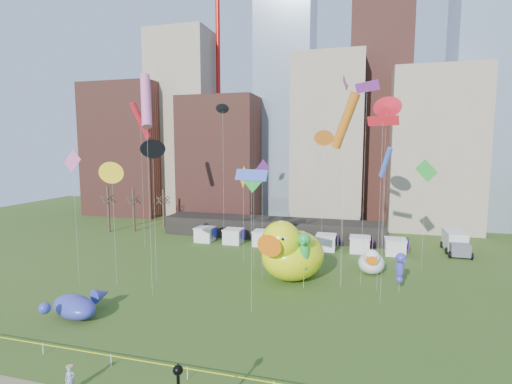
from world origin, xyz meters
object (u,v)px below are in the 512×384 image
(whale_inflatable, at_px, (76,306))
(woman, at_px, (70,379))
(seahorse_green, at_px, (304,249))
(box_truck, at_px, (455,242))
(big_duck, at_px, (290,252))
(small_duck, at_px, (371,262))
(seahorse_purple, at_px, (400,265))

(whale_inflatable, xyz_separation_m, woman, (7.48, -9.37, -0.22))
(seahorse_green, bearing_deg, box_truck, 46.96)
(big_duck, height_order, small_duck, big_duck)
(big_duck, distance_m, seahorse_purple, 12.12)
(seahorse_green, bearing_deg, small_duck, 44.35)
(seahorse_green, height_order, whale_inflatable, seahorse_green)
(seahorse_green, bearing_deg, woman, -117.76)
(seahorse_green, height_order, seahorse_purple, seahorse_green)
(small_duck, distance_m, woman, 34.96)
(whale_inflatable, bearing_deg, small_duck, 55.88)
(small_duck, height_order, whale_inflatable, small_duck)
(small_duck, distance_m, box_truck, 18.43)
(small_duck, xyz_separation_m, box_truck, (12.30, 13.71, 0.06))
(box_truck, bearing_deg, big_duck, -139.32)
(small_duck, relative_size, seahorse_green, 0.68)
(whale_inflatable, distance_m, box_truck, 51.43)
(big_duck, xyz_separation_m, seahorse_purple, (12.10, -0.66, -0.39))
(small_duck, distance_m, seahorse_purple, 6.37)
(seahorse_green, xyz_separation_m, box_truck, (19.66, 20.83, -2.97))
(small_duck, bearing_deg, big_duck, -151.88)
(small_duck, xyz_separation_m, seahorse_purple, (2.82, -5.51, 1.49))
(seahorse_green, distance_m, seahorse_purple, 10.41)
(seahorse_purple, height_order, whale_inflatable, seahorse_purple)
(big_duck, xyz_separation_m, seahorse_green, (1.92, -2.26, 1.14))
(small_duck, relative_size, whale_inflatable, 0.65)
(seahorse_purple, bearing_deg, seahorse_green, 171.13)
(seahorse_purple, bearing_deg, box_truck, 45.93)
(big_duck, height_order, woman, big_duck)
(seahorse_purple, distance_m, woman, 32.41)
(big_duck, bearing_deg, seahorse_purple, 17.79)
(whale_inflatable, bearing_deg, woman, -32.23)
(big_duck, xyz_separation_m, small_duck, (9.28, 4.86, -1.89))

